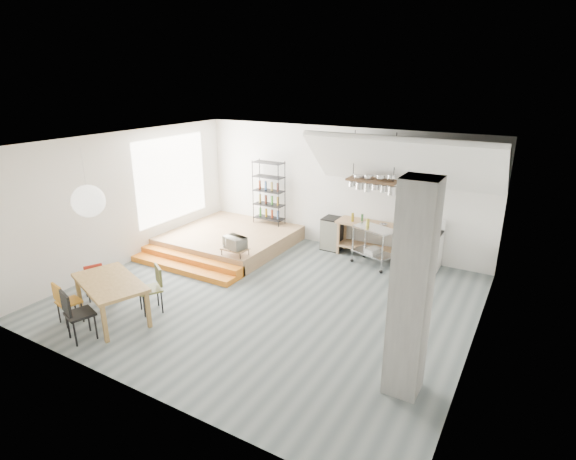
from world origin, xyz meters
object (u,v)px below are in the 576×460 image
Objects in this scene: dining_table at (110,285)px; mini_fridge at (333,233)px; stove at (427,250)px; rolling_cart at (374,241)px.

mini_fridge is at bearing 89.39° from dining_table.
rolling_cart is at bearing -158.33° from stove.
rolling_cart is (-1.18, -0.47, 0.15)m from stove.
mini_fridge is (-1.32, 0.51, -0.19)m from rolling_cart.
rolling_cart is at bearing 75.70° from dining_table.
dining_table is 2.15× the size of mini_fridge.
mini_fridge is (2.08, 5.44, -0.26)m from dining_table.
stove is 1.28m from rolling_cart.
dining_table is at bearing -130.32° from stove.
rolling_cart is 1.26× the size of mini_fridge.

